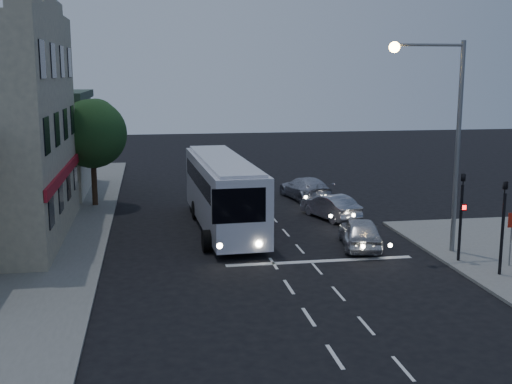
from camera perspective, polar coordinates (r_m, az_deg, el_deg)
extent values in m
plane|color=black|center=(24.92, 2.44, -7.70)|extent=(120.00, 120.00, 0.00)
cube|color=silver|center=(18.59, 7.02, -14.33)|extent=(0.12, 1.60, 0.01)
cube|color=silver|center=(21.25, 4.70, -11.01)|extent=(0.12, 1.60, 0.01)
cube|color=silver|center=(23.99, 2.94, -8.42)|extent=(0.12, 1.60, 0.01)
cube|color=silver|center=(26.78, 1.56, -6.37)|extent=(0.12, 1.60, 0.01)
cube|color=silver|center=(29.62, 0.45, -4.70)|extent=(0.12, 1.60, 0.01)
cube|color=silver|center=(32.48, -0.46, -3.32)|extent=(0.12, 1.60, 0.01)
cube|color=silver|center=(35.37, -1.23, -2.17)|extent=(0.12, 1.60, 0.01)
cube|color=silver|center=(38.27, -1.87, -1.19)|extent=(0.12, 1.60, 0.01)
cube|color=silver|center=(41.19, -2.42, -0.35)|extent=(0.12, 1.60, 0.01)
cube|color=silver|center=(18.24, 12.94, -15.04)|extent=(0.10, 1.50, 0.01)
cube|color=silver|center=(20.80, 9.76, -11.62)|extent=(0.10, 1.50, 0.01)
cube|color=silver|center=(23.46, 7.34, -8.94)|extent=(0.10, 1.50, 0.01)
cube|color=silver|center=(26.20, 5.44, -6.80)|extent=(0.10, 1.50, 0.01)
cube|color=silver|center=(28.99, 3.92, -5.06)|extent=(0.10, 1.50, 0.01)
cube|color=silver|center=(31.81, 2.67, -3.63)|extent=(0.10, 1.50, 0.01)
cube|color=silver|center=(34.67, 1.63, -2.43)|extent=(0.10, 1.50, 0.01)
cube|color=silver|center=(37.55, 0.75, -1.42)|extent=(0.10, 1.50, 0.01)
cube|color=silver|center=(40.44, 0.00, -0.54)|extent=(0.10, 1.50, 0.01)
cube|color=silver|center=(43.35, -0.65, 0.21)|extent=(0.10, 1.50, 0.01)
cube|color=silver|center=(27.22, 5.72, -6.14)|extent=(8.00, 0.35, 0.01)
cube|color=silver|center=(32.26, -2.95, 0.03)|extent=(2.97, 11.84, 3.13)
cube|color=silver|center=(32.01, -2.98, 2.87)|extent=(2.56, 11.44, 0.18)
cube|color=black|center=(26.50, -1.52, -1.21)|extent=(2.25, 0.22, 1.47)
cube|color=black|center=(32.79, -0.92, 1.34)|extent=(0.47, 9.78, 0.88)
cube|color=black|center=(32.52, -5.22, 1.22)|extent=(0.47, 9.78, 0.88)
cube|color=maroon|center=(33.46, -1.02, -0.34)|extent=(0.27, 5.38, 1.37)
cube|color=maroon|center=(33.19, -5.27, -0.48)|extent=(0.27, 5.38, 1.37)
cylinder|color=black|center=(28.46, -4.43, -4.35)|extent=(0.39, 0.99, 0.98)
cylinder|color=black|center=(28.77, 0.44, -4.16)|extent=(0.39, 0.99, 0.98)
cylinder|color=black|center=(34.82, -5.39, -1.60)|extent=(0.39, 0.99, 0.98)
cylinder|color=black|center=(35.07, -1.40, -1.47)|extent=(0.39, 0.99, 0.98)
cylinder|color=black|center=(36.45, -5.58, -1.05)|extent=(0.39, 0.99, 0.98)
cylinder|color=black|center=(36.69, -1.77, -0.93)|extent=(0.39, 0.99, 0.98)
cylinder|color=#FFF2CC|center=(26.72, -3.26, -4.79)|extent=(0.26, 0.06, 0.25)
cylinder|color=#FFF2CC|center=(26.94, 0.27, -4.64)|extent=(0.26, 0.06, 0.25)
imported|color=silver|center=(29.37, 9.26, -3.57)|extent=(2.42, 4.35, 1.40)
imported|color=#A2A1AA|center=(34.90, 6.63, -1.29)|extent=(2.58, 4.30, 1.34)
imported|color=#A4A7B4|center=(40.05, 4.41, 0.33)|extent=(2.79, 5.12, 1.41)
cylinder|color=black|center=(27.70, 17.71, -2.63)|extent=(0.12, 0.12, 3.20)
imported|color=black|center=(27.32, 17.95, 1.56)|extent=(0.15, 0.18, 0.90)
cube|color=black|center=(27.39, 17.96, -1.29)|extent=(0.25, 0.12, 0.30)
cube|color=#FF0C0C|center=(27.33, 18.03, -1.32)|extent=(0.16, 0.02, 0.18)
cylinder|color=black|center=(26.33, 21.04, -3.51)|extent=(0.12, 0.12, 3.20)
imported|color=black|center=(25.93, 21.34, 0.89)|extent=(0.18, 0.15, 0.90)
cylinder|color=slate|center=(27.81, 21.71, -4.11)|extent=(0.06, 0.06, 2.00)
cylinder|color=slate|center=(28.62, 17.48, 3.69)|extent=(0.20, 0.20, 9.00)
cylinder|color=slate|center=(27.82, 15.16, 12.51)|extent=(3.00, 0.12, 0.12)
sphere|color=#FFBF59|center=(27.23, 12.21, 12.47)|extent=(0.44, 0.44, 0.44)
cube|color=gray|center=(31.58, -18.39, 14.71)|extent=(1.00, 12.00, 0.50)
cube|color=gray|center=(31.62, -18.44, 15.61)|extent=(1.00, 6.00, 0.50)
cube|color=maroon|center=(31.75, -16.65, 1.64)|extent=(0.15, 12.00, 0.50)
cube|color=black|center=(27.50, -17.75, -1.45)|extent=(0.06, 1.30, 1.50)
cube|color=black|center=(30.42, -16.96, -0.28)|extent=(0.06, 1.30, 1.50)
cube|color=black|center=(33.35, -16.32, 0.68)|extent=(0.06, 1.30, 1.50)
cube|color=black|center=(36.29, -15.77, 1.48)|extent=(0.06, 1.30, 1.50)
cube|color=black|center=(27.06, -18.11, 4.78)|extent=(0.06, 1.30, 1.50)
cube|color=black|center=(30.02, -17.27, 5.35)|extent=(0.06, 1.30, 1.50)
cube|color=black|center=(32.99, -16.59, 5.82)|extent=(0.06, 1.30, 1.50)
cube|color=black|center=(35.96, -16.01, 6.21)|extent=(0.06, 1.30, 1.50)
cube|color=black|center=(26.95, -18.48, 11.13)|extent=(0.06, 1.30, 1.50)
cube|color=black|center=(29.92, -17.59, 11.08)|extent=(0.06, 1.30, 1.50)
cube|color=black|center=(32.90, -16.86, 11.03)|extent=(0.06, 1.30, 1.50)
cube|color=black|center=(35.87, -16.26, 10.98)|extent=(0.06, 1.30, 1.50)
cube|color=tan|center=(44.23, -20.63, 3.82)|extent=(9.00, 9.00, 6.00)
cube|color=#2F4336|center=(44.01, -20.91, 8.02)|extent=(9.40, 9.40, 0.50)
cylinder|color=black|center=(38.79, -14.18, 0.93)|extent=(0.32, 0.32, 2.80)
sphere|color=#22491F|center=(38.44, -14.37, 5.05)|extent=(4.00, 4.00, 4.00)
sphere|color=#1E431C|center=(38.96, -14.05, 6.16)|extent=(2.60, 2.60, 2.60)
sphere|color=#22491F|center=(37.84, -14.92, 5.54)|extent=(2.40, 2.40, 2.40)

